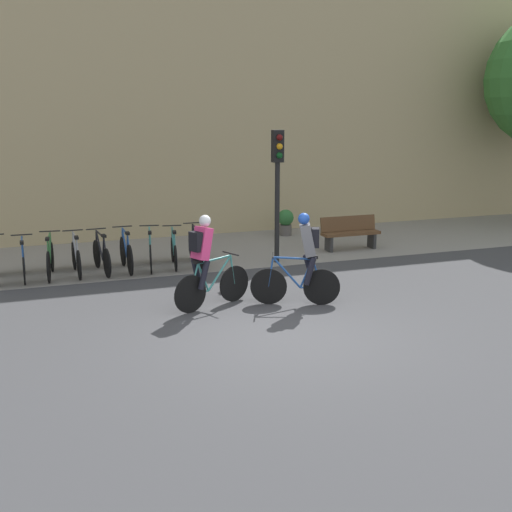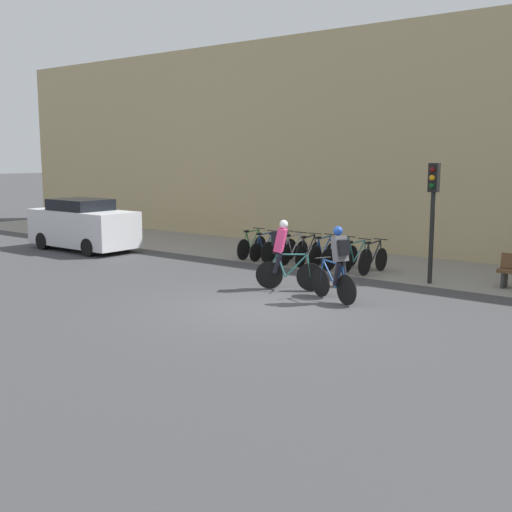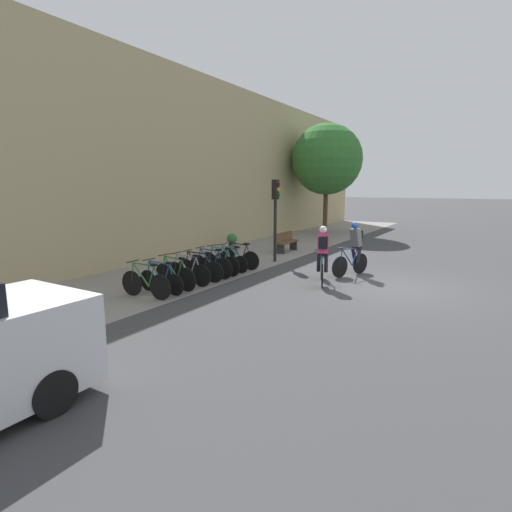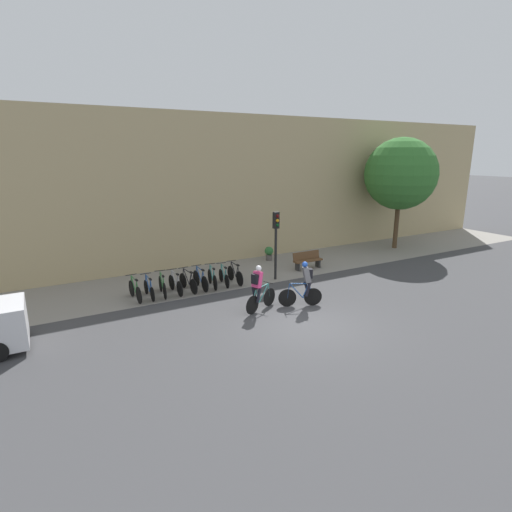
{
  "view_description": "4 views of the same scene",
  "coord_description": "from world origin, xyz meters",
  "px_view_note": "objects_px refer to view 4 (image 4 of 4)",
  "views": [
    {
      "loc": [
        -3.9,
        -9.41,
        3.69
      ],
      "look_at": [
        0.46,
        2.68,
        0.75
      ],
      "focal_mm": 45.0,
      "sensor_mm": 36.0,
      "label": 1
    },
    {
      "loc": [
        8.57,
        -11.31,
        3.43
      ],
      "look_at": [
        -1.83,
        1.98,
        0.76
      ],
      "focal_mm": 45.0,
      "sensor_mm": 36.0,
      "label": 2
    },
    {
      "loc": [
        -11.96,
        -2.56,
        2.95
      ],
      "look_at": [
        -1.27,
        3.94,
        0.77
      ],
      "focal_mm": 28.0,
      "sensor_mm": 36.0,
      "label": 3
    },
    {
      "loc": [
        -7.8,
        -10.44,
        5.79
      ],
      "look_at": [
        0.25,
        4.01,
        1.54
      ],
      "focal_mm": 28.0,
      "sensor_mm": 36.0,
      "label": 4
    }
  ],
  "objects_px": {
    "parked_bike_7": "(224,277)",
    "bench": "(307,260)",
    "parked_bike_1": "(149,289)",
    "parked_bike_5": "(200,280)",
    "parked_bike_6": "(212,278)",
    "parked_bike_4": "(188,282)",
    "potted_plant": "(269,253)",
    "cyclist_grey": "(305,283)",
    "parked_bike_0": "(135,290)",
    "parked_bike_3": "(176,284)",
    "parked_bike_8": "(235,275)",
    "cyclist_pink": "(258,287)",
    "traffic_light_pole": "(276,233)",
    "parked_bike_2": "(162,286)"
  },
  "relations": [
    {
      "from": "parked_bike_8",
      "to": "traffic_light_pole",
      "type": "xyz_separation_m",
      "value": [
        1.92,
        -0.42,
        1.84
      ]
    },
    {
      "from": "parked_bike_4",
      "to": "parked_bike_7",
      "type": "xyz_separation_m",
      "value": [
        1.69,
        0.0,
        -0.02
      ]
    },
    {
      "from": "parked_bike_6",
      "to": "bench",
      "type": "xyz_separation_m",
      "value": [
        5.45,
        0.31,
        0.06
      ]
    },
    {
      "from": "cyclist_grey",
      "to": "parked_bike_7",
      "type": "height_order",
      "value": "cyclist_grey"
    },
    {
      "from": "potted_plant",
      "to": "parked_bike_0",
      "type": "bearing_deg",
      "value": -161.18
    },
    {
      "from": "parked_bike_5",
      "to": "parked_bike_7",
      "type": "distance_m",
      "value": 1.13
    },
    {
      "from": "parked_bike_3",
      "to": "parked_bike_5",
      "type": "distance_m",
      "value": 1.13
    },
    {
      "from": "parked_bike_6",
      "to": "potted_plant",
      "type": "relative_size",
      "value": 2.17
    },
    {
      "from": "cyclist_pink",
      "to": "cyclist_grey",
      "type": "bearing_deg",
      "value": -11.8
    },
    {
      "from": "cyclist_grey",
      "to": "traffic_light_pole",
      "type": "height_order",
      "value": "traffic_light_pole"
    },
    {
      "from": "parked_bike_5",
      "to": "parked_bike_7",
      "type": "bearing_deg",
      "value": -0.06
    },
    {
      "from": "cyclist_pink",
      "to": "parked_bike_7",
      "type": "relative_size",
      "value": 1.14
    },
    {
      "from": "parked_bike_1",
      "to": "parked_bike_7",
      "type": "bearing_deg",
      "value": 0.02
    },
    {
      "from": "parked_bike_5",
      "to": "parked_bike_6",
      "type": "relative_size",
      "value": 1.01
    },
    {
      "from": "parked_bike_4",
      "to": "parked_bike_8",
      "type": "distance_m",
      "value": 2.26
    },
    {
      "from": "parked_bike_0",
      "to": "parked_bike_1",
      "type": "bearing_deg",
      "value": -0.21
    },
    {
      "from": "parked_bike_5",
      "to": "bench",
      "type": "height_order",
      "value": "parked_bike_5"
    },
    {
      "from": "cyclist_pink",
      "to": "parked_bike_2",
      "type": "bearing_deg",
      "value": 127.37
    },
    {
      "from": "parked_bike_7",
      "to": "bench",
      "type": "xyz_separation_m",
      "value": [
        4.89,
        0.31,
        0.09
      ]
    },
    {
      "from": "parked_bike_1",
      "to": "bench",
      "type": "height_order",
      "value": "parked_bike_1"
    },
    {
      "from": "potted_plant",
      "to": "parked_bike_3",
      "type": "bearing_deg",
      "value": -156.58
    },
    {
      "from": "potted_plant",
      "to": "parked_bike_7",
      "type": "bearing_deg",
      "value": -145.88
    },
    {
      "from": "cyclist_grey",
      "to": "parked_bike_7",
      "type": "relative_size",
      "value": 1.14
    },
    {
      "from": "parked_bike_1",
      "to": "bench",
      "type": "distance_m",
      "value": 8.29
    },
    {
      "from": "parked_bike_0",
      "to": "bench",
      "type": "bearing_deg",
      "value": 2.02
    },
    {
      "from": "cyclist_pink",
      "to": "parked_bike_7",
      "type": "xyz_separation_m",
      "value": [
        0.17,
        3.48,
        -0.56
      ]
    },
    {
      "from": "parked_bike_4",
      "to": "potted_plant",
      "type": "relative_size",
      "value": 2.18
    },
    {
      "from": "parked_bike_7",
      "to": "parked_bike_8",
      "type": "xyz_separation_m",
      "value": [
        0.57,
        0.0,
        0.02
      ]
    },
    {
      "from": "parked_bike_0",
      "to": "parked_bike_5",
      "type": "relative_size",
      "value": 0.99
    },
    {
      "from": "parked_bike_0",
      "to": "potted_plant",
      "type": "xyz_separation_m",
      "value": [
        7.97,
        2.72,
        0.03
      ]
    },
    {
      "from": "parked_bike_4",
      "to": "parked_bike_1",
      "type": "bearing_deg",
      "value": -179.96
    },
    {
      "from": "cyclist_pink",
      "to": "parked_bike_8",
      "type": "bearing_deg",
      "value": 78.06
    },
    {
      "from": "parked_bike_2",
      "to": "bench",
      "type": "distance_m",
      "value": 7.72
    },
    {
      "from": "parked_bike_2",
      "to": "potted_plant",
      "type": "relative_size",
      "value": 2.19
    },
    {
      "from": "parked_bike_1",
      "to": "parked_bike_3",
      "type": "height_order",
      "value": "parked_bike_3"
    },
    {
      "from": "parked_bike_1",
      "to": "parked_bike_4",
      "type": "height_order",
      "value": "parked_bike_4"
    },
    {
      "from": "parked_bike_4",
      "to": "parked_bike_0",
      "type": "bearing_deg",
      "value": 179.98
    },
    {
      "from": "parked_bike_3",
      "to": "parked_bike_8",
      "type": "bearing_deg",
      "value": 0.01
    },
    {
      "from": "cyclist_grey",
      "to": "parked_bike_5",
      "type": "distance_m",
      "value": 4.8
    },
    {
      "from": "parked_bike_0",
      "to": "parked_bike_7",
      "type": "relative_size",
      "value": 1.07
    },
    {
      "from": "parked_bike_7",
      "to": "parked_bike_4",
      "type": "bearing_deg",
      "value": -180.0
    },
    {
      "from": "parked_bike_5",
      "to": "parked_bike_8",
      "type": "relative_size",
      "value": 1.02
    },
    {
      "from": "parked_bike_3",
      "to": "parked_bike_6",
      "type": "bearing_deg",
      "value": 0.0
    },
    {
      "from": "parked_bike_0",
      "to": "parked_bike_6",
      "type": "relative_size",
      "value": 0.99
    },
    {
      "from": "parked_bike_1",
      "to": "parked_bike_4",
      "type": "distance_m",
      "value": 1.7
    },
    {
      "from": "cyclist_pink",
      "to": "parked_bike_3",
      "type": "height_order",
      "value": "cyclist_pink"
    },
    {
      "from": "cyclist_pink",
      "to": "parked_bike_7",
      "type": "bearing_deg",
      "value": 87.21
    },
    {
      "from": "bench",
      "to": "potted_plant",
      "type": "height_order",
      "value": "bench"
    },
    {
      "from": "parked_bike_4",
      "to": "bench",
      "type": "bearing_deg",
      "value": 2.73
    },
    {
      "from": "parked_bike_0",
      "to": "parked_bike_3",
      "type": "height_order",
      "value": "parked_bike_0"
    }
  ]
}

